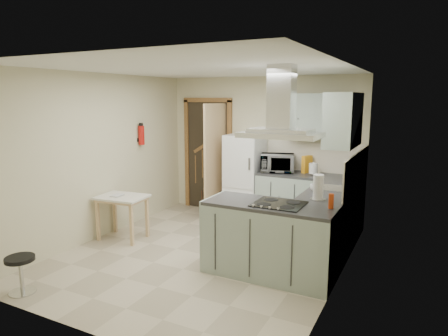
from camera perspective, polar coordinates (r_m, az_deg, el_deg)
The scene contains 28 objects.
floor at distance 5.64m, azimuth -2.85°, elevation -12.25°, with size 4.20×4.20×0.00m, color #BCAD92.
ceiling at distance 5.23m, azimuth -3.10°, elevation 14.00°, with size 4.20×4.20×0.00m, color silver.
back_wall at distance 7.17m, azimuth 5.48°, elevation 2.89°, with size 3.60×3.60×0.00m, color beige.
left_wall at distance 6.38m, azimuth -17.12°, elevation 1.60°, with size 4.20×4.20×0.00m, color beige.
right_wall at distance 4.67m, azimuth 16.52°, elevation -1.34°, with size 4.20×4.20×0.00m, color beige.
doorway at distance 7.64m, azimuth -2.32°, elevation 1.86°, with size 1.10×0.12×2.10m, color brown.
fridge at distance 7.05m, azimuth 3.00°, elevation -1.31°, with size 0.60×0.60×1.50m, color white.
counter_back at distance 6.82m, azimuth 9.60°, elevation -4.42°, with size 1.08×0.60×0.90m, color #9EB2A0.
counter_right at distance 5.99m, azimuth 15.34°, elevation -6.69°, with size 0.60×1.95×0.90m, color #9EB2A0.
splashback at distance 6.88m, azimuth 12.88°, elevation 1.54°, with size 1.68×0.02×0.50m, color beige.
wall_cabinet_back at distance 6.66m, azimuth 12.68°, elevation 7.33°, with size 0.85×0.35×0.70m, color #9EB2A0.
wall_cabinet_right at distance 5.46m, azimuth 16.71°, elevation 6.60°, with size 0.35×0.90×0.70m, color #9EB2A0.
peninsula at distance 4.92m, azimuth 6.59°, elevation -10.11°, with size 1.55×0.65×0.90m, color #9EB2A0.
hob at distance 4.75m, azimuth 7.84°, elevation -5.10°, with size 0.58×0.50×0.01m, color black.
extractor_hood at distance 4.60m, azimuth 8.08°, elevation 4.73°, with size 0.90×0.55×0.10m, color silver.
sink at distance 5.71m, azimuth 15.18°, elevation -2.78°, with size 0.45×0.40×0.01m, color silver.
fire_extinguisher at distance 6.98m, azimuth -11.72°, elevation 4.60°, with size 0.10×0.10×0.32m, color #B2140F.
drop_leaf_table at distance 6.31m, azimuth -14.27°, elevation -6.86°, with size 0.72×0.54×0.67m, color tan.
bentwood_chair at distance 7.49m, azimuth -1.59°, elevation -3.24°, with size 0.37×0.37×0.83m, color #472E17.
stool at distance 5.08m, azimuth -26.99°, elevation -13.42°, with size 0.31×0.31×0.42m, color black.
microwave at distance 6.75m, azimuth 7.64°, elevation 0.71°, with size 0.55×0.37×0.30m, color black.
kettle at distance 6.61m, azimuth 12.65°, elevation -0.07°, with size 0.14×0.14×0.21m, color silver.
cereal_box at distance 6.76m, azimuth 11.76°, elevation 0.53°, with size 0.08×0.19×0.29m, color orange.
soap_bottle at distance 6.15m, azimuth 17.09°, elevation -1.19°, with size 0.08×0.08×0.17m, color #AEADBA.
paper_towel at distance 5.02m, azimuth 13.32°, elevation -2.62°, with size 0.13×0.13×0.32m, color silver.
cup at distance 5.50m, azimuth 12.81°, elevation -2.73°, with size 0.12×0.12×0.09m, color silver.
red_bottle at distance 4.67m, azimuth 15.05°, elevation -4.59°, with size 0.06×0.06×0.17m, color #B4370F.
book at distance 6.29m, azimuth -15.54°, elevation -3.39°, with size 0.15×0.20×0.09m, color brown.
Camera 1 is at (2.62, -4.51, 2.14)m, focal length 32.00 mm.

